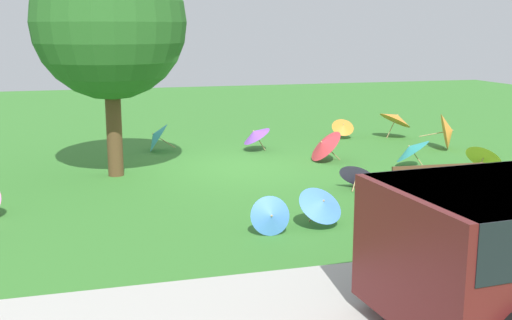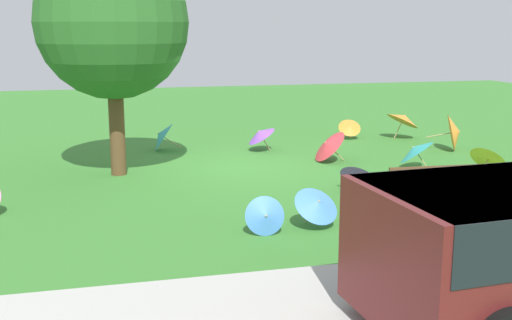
{
  "view_description": "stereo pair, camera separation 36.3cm",
  "coord_description": "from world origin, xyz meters",
  "px_view_note": "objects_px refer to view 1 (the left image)",
  "views": [
    {
      "loc": [
        3.22,
        13.5,
        3.07
      ],
      "look_at": [
        -0.01,
        2.08,
        0.6
      ],
      "focal_mm": 44.73,
      "sensor_mm": 36.0,
      "label": 1
    },
    {
      "loc": [
        2.87,
        13.6,
        3.07
      ],
      "look_at": [
        -0.01,
        2.08,
        0.6
      ],
      "focal_mm": 44.73,
      "sensor_mm": 36.0,
      "label": 2
    }
  ],
  "objects_px": {
    "parasol_teal_1": "(156,136)",
    "parasol_purple_4": "(358,173)",
    "parasol_orange_0": "(343,126)",
    "parasol_orange_3": "(396,118)",
    "parasol_red_0": "(324,144)",
    "shade_tree": "(109,23)",
    "parasol_blue_1": "(322,203)",
    "parasol_purple_2": "(255,134)",
    "parasol_orange_1": "(448,131)",
    "parasol_yellow_0": "(485,155)",
    "parasol_blue_2": "(271,216)",
    "park_bench": "(434,189)",
    "parasol_teal_0": "(411,149)"
  },
  "relations": [
    {
      "from": "parasol_teal_1",
      "to": "parasol_purple_4",
      "type": "distance_m",
      "value": 5.9
    },
    {
      "from": "parasol_orange_0",
      "to": "parasol_orange_3",
      "type": "bearing_deg",
      "value": 170.59
    },
    {
      "from": "parasol_purple_4",
      "to": "parasol_red_0",
      "type": "relative_size",
      "value": 1.0
    },
    {
      "from": "shade_tree",
      "to": "parasol_blue_1",
      "type": "relative_size",
      "value": 5.49
    },
    {
      "from": "parasol_purple_2",
      "to": "parasol_orange_0",
      "type": "bearing_deg",
      "value": -159.13
    },
    {
      "from": "parasol_orange_0",
      "to": "parasol_orange_1",
      "type": "distance_m",
      "value": 2.96
    },
    {
      "from": "parasol_purple_2",
      "to": "parasol_purple_4",
      "type": "xyz_separation_m",
      "value": [
        -0.86,
        4.26,
        -0.13
      ]
    },
    {
      "from": "parasol_orange_0",
      "to": "parasol_yellow_0",
      "type": "relative_size",
      "value": 0.72
    },
    {
      "from": "parasol_blue_2",
      "to": "parasol_orange_3",
      "type": "height_order",
      "value": "parasol_orange_3"
    },
    {
      "from": "parasol_blue_2",
      "to": "parasol_yellow_0",
      "type": "distance_m",
      "value": 6.14
    },
    {
      "from": "park_bench",
      "to": "parasol_yellow_0",
      "type": "height_order",
      "value": "park_bench"
    },
    {
      "from": "parasol_teal_0",
      "to": "parasol_blue_2",
      "type": "bearing_deg",
      "value": 39.94
    },
    {
      "from": "parasol_teal_0",
      "to": "parasol_blue_2",
      "type": "xyz_separation_m",
      "value": [
        4.39,
        3.68,
        -0.13
      ]
    },
    {
      "from": "parasol_blue_1",
      "to": "parasol_yellow_0",
      "type": "distance_m",
      "value": 5.27
    },
    {
      "from": "parasol_purple_4",
      "to": "parasol_orange_3",
      "type": "bearing_deg",
      "value": -124.64
    },
    {
      "from": "parasol_orange_1",
      "to": "parasol_blue_2",
      "type": "bearing_deg",
      "value": 40.0
    },
    {
      "from": "parasol_red_0",
      "to": "park_bench",
      "type": "bearing_deg",
      "value": 91.09
    },
    {
      "from": "parasol_blue_2",
      "to": "parasol_red_0",
      "type": "height_order",
      "value": "parasol_red_0"
    },
    {
      "from": "parasol_teal_0",
      "to": "parasol_red_0",
      "type": "relative_size",
      "value": 1.24
    },
    {
      "from": "parasol_orange_3",
      "to": "parasol_red_0",
      "type": "bearing_deg",
      "value": 38.03
    },
    {
      "from": "parasol_teal_1",
      "to": "parasol_orange_3",
      "type": "bearing_deg",
      "value": -178.25
    },
    {
      "from": "parasol_blue_1",
      "to": "parasol_orange_3",
      "type": "distance_m",
      "value": 8.83
    },
    {
      "from": "parasol_orange_0",
      "to": "parasol_purple_2",
      "type": "xyz_separation_m",
      "value": [
        2.88,
        1.1,
        0.08
      ]
    },
    {
      "from": "park_bench",
      "to": "shade_tree",
      "type": "relative_size",
      "value": 0.34
    },
    {
      "from": "parasol_teal_1",
      "to": "parasol_red_0",
      "type": "distance_m",
      "value": 4.28
    },
    {
      "from": "shade_tree",
      "to": "parasol_red_0",
      "type": "distance_m",
      "value": 5.52
    },
    {
      "from": "parasol_red_0",
      "to": "parasol_orange_3",
      "type": "xyz_separation_m",
      "value": [
        -3.19,
        -2.5,
        0.17
      ]
    },
    {
      "from": "parasol_teal_1",
      "to": "parasol_purple_4",
      "type": "relative_size",
      "value": 1.03
    },
    {
      "from": "parasol_teal_0",
      "to": "parasol_yellow_0",
      "type": "bearing_deg",
      "value": 137.58
    },
    {
      "from": "parasol_blue_2",
      "to": "parasol_orange_0",
      "type": "height_order",
      "value": "parasol_orange_0"
    },
    {
      "from": "park_bench",
      "to": "parasol_orange_0",
      "type": "relative_size",
      "value": 2.29
    },
    {
      "from": "parasol_orange_1",
      "to": "parasol_red_0",
      "type": "distance_m",
      "value": 3.66
    },
    {
      "from": "parasol_orange_3",
      "to": "parasol_teal_0",
      "type": "bearing_deg",
      "value": 66.68
    },
    {
      "from": "parasol_blue_2",
      "to": "parasol_purple_2",
      "type": "xyz_separation_m",
      "value": [
        -1.59,
        -6.52,
        0.14
      ]
    },
    {
      "from": "parasol_blue_2",
      "to": "parasol_orange_1",
      "type": "xyz_separation_m",
      "value": [
        -6.41,
        -5.38,
        0.17
      ]
    },
    {
      "from": "park_bench",
      "to": "parasol_orange_3",
      "type": "height_order",
      "value": "park_bench"
    },
    {
      "from": "parasol_yellow_0",
      "to": "parasol_purple_4",
      "type": "xyz_separation_m",
      "value": [
        3.09,
        0.37,
        -0.11
      ]
    },
    {
      "from": "parasol_blue_2",
      "to": "parasol_yellow_0",
      "type": "xyz_separation_m",
      "value": [
        -5.55,
        -2.62,
        0.12
      ]
    },
    {
      "from": "parasol_teal_1",
      "to": "parasol_orange_1",
      "type": "bearing_deg",
      "value": 166.18
    },
    {
      "from": "parasol_blue_2",
      "to": "parasol_yellow_0",
      "type": "relative_size",
      "value": 0.63
    },
    {
      "from": "parasol_teal_1",
      "to": "parasol_purple_2",
      "type": "distance_m",
      "value": 2.5
    },
    {
      "from": "parasol_teal_0",
      "to": "parasol_blue_2",
      "type": "height_order",
      "value": "parasol_teal_0"
    },
    {
      "from": "parasol_yellow_0",
      "to": "parasol_red_0",
      "type": "xyz_separation_m",
      "value": [
        2.76,
        -2.25,
        -0.01
      ]
    },
    {
      "from": "parasol_orange_0",
      "to": "parasol_purple_4",
      "type": "bearing_deg",
      "value": 69.35
    },
    {
      "from": "shade_tree",
      "to": "parasol_purple_2",
      "type": "bearing_deg",
      "value": -152.92
    },
    {
      "from": "park_bench",
      "to": "parasol_yellow_0",
      "type": "xyz_separation_m",
      "value": [
        -2.67,
        -2.41,
        -0.05
      ]
    },
    {
      "from": "parasol_teal_0",
      "to": "parasol_purple_2",
      "type": "xyz_separation_m",
      "value": [
        2.8,
        -2.84,
        0.01
      ]
    },
    {
      "from": "parasol_blue_2",
      "to": "parasol_orange_1",
      "type": "relative_size",
      "value": 0.6
    },
    {
      "from": "park_bench",
      "to": "parasol_orange_3",
      "type": "bearing_deg",
      "value": -113.45
    },
    {
      "from": "parasol_teal_0",
      "to": "parasol_orange_0",
      "type": "bearing_deg",
      "value": -91.18
    }
  ]
}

